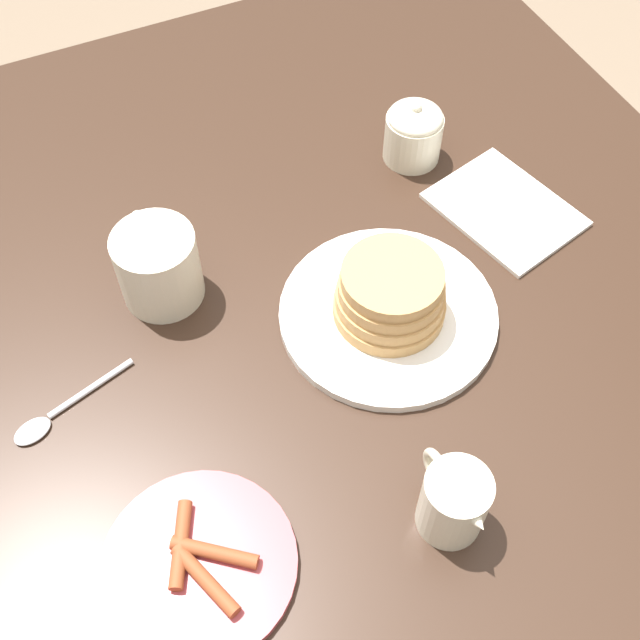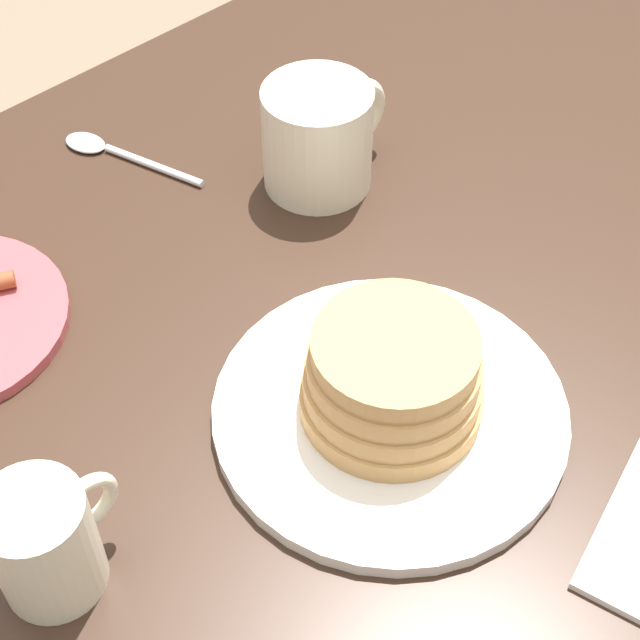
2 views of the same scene
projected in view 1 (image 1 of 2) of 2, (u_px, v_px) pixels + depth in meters
name	position (u px, v px, depth m)	size (l,w,h in m)	color
ground_plane	(350.00, 526.00, 1.54)	(8.00, 8.00, 0.00)	#7A6651
dining_table	(365.00, 354.00, 1.04)	(1.25, 1.00, 0.73)	#332116
pancake_plate	(389.00, 302.00, 0.91)	(0.25, 0.25, 0.08)	white
side_plate_bacon	(199.00, 563.00, 0.76)	(0.19, 0.19, 0.02)	#B2474C
coffee_mug	(157.00, 264.00, 0.92)	(0.13, 0.10, 0.09)	beige
creamer_pitcher	(454.00, 502.00, 0.76)	(0.10, 0.06, 0.09)	beige
sugar_bowl	(414.00, 132.00, 1.05)	(0.08, 0.08, 0.09)	beige
napkin	(505.00, 209.00, 1.03)	(0.20, 0.17, 0.01)	silver
spoon	(53.00, 414.00, 0.86)	(0.06, 0.15, 0.01)	silver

